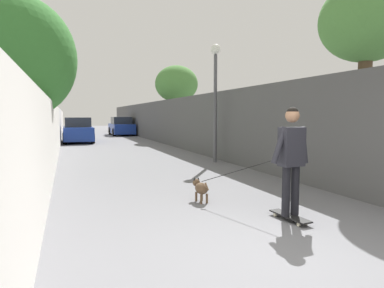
% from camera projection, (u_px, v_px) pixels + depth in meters
% --- Properties ---
extents(ground_plane, '(80.00, 80.00, 0.00)m').
position_uv_depth(ground_plane, '(121.00, 149.00, 16.98)').
color(ground_plane, slate).
extents(wall_left, '(48.00, 0.30, 2.06)m').
position_uv_depth(wall_left, '(54.00, 131.00, 13.99)').
color(wall_left, silver).
rests_on(wall_left, ground).
extents(fence_right, '(48.00, 0.30, 2.56)m').
position_uv_depth(fence_right, '(191.00, 124.00, 16.03)').
color(fence_right, '#4C4C4C').
rests_on(fence_right, ground).
extents(tree_right_near, '(2.88, 2.88, 5.00)m').
position_uv_depth(tree_right_near, '(176.00, 84.00, 22.90)').
color(tree_right_near, brown).
rests_on(tree_right_near, ground).
extents(tree_right_mid, '(2.13, 2.13, 4.76)m').
position_uv_depth(tree_right_mid, '(367.00, 24.00, 7.76)').
color(tree_right_mid, brown).
rests_on(tree_right_mid, ground).
extents(tree_left_far, '(2.49, 2.49, 4.60)m').
position_uv_depth(tree_left_far, '(31.00, 76.00, 14.44)').
color(tree_left_far, brown).
rests_on(tree_left_far, ground).
extents(tree_left_distant, '(3.12, 3.12, 4.94)m').
position_uv_depth(tree_left_distant, '(18.00, 58.00, 9.36)').
color(tree_left_distant, brown).
rests_on(tree_left_distant, ground).
extents(lamp_post, '(0.36, 0.36, 4.14)m').
position_uv_depth(lamp_post, '(215.00, 82.00, 11.92)').
color(lamp_post, '#4C4C51').
rests_on(lamp_post, ground).
extents(skateboard, '(0.81, 0.26, 0.08)m').
position_uv_depth(skateboard, '(290.00, 216.00, 5.40)').
color(skateboard, black).
rests_on(skateboard, ground).
extents(person_skateboarder, '(0.25, 0.71, 1.71)m').
position_uv_depth(person_skateboarder, '(291.00, 153.00, 5.32)').
color(person_skateboarder, black).
rests_on(person_skateboarder, skateboard).
extents(dog, '(1.87, 1.02, 1.06)m').
position_uv_depth(dog, '(201.00, 188.00, 6.56)').
color(dog, brown).
rests_on(dog, ground).
extents(car_near, '(4.08, 1.80, 1.54)m').
position_uv_depth(car_near, '(78.00, 131.00, 21.20)').
color(car_near, navy).
rests_on(car_near, ground).
extents(car_far, '(4.12, 1.80, 1.54)m').
position_uv_depth(car_far, '(121.00, 127.00, 28.72)').
color(car_far, navy).
rests_on(car_far, ground).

